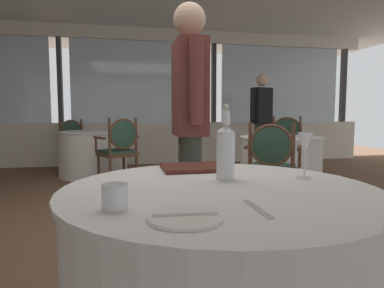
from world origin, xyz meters
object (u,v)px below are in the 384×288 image
object	(u,v)px
side_plate	(185,217)
dining_chair_1_0	(120,146)
dining_chair_1_1	(73,139)
water_tumbler	(115,196)
diner_person_0	(261,115)
diner_person_1	(190,114)
dining_chair_0_0	(286,144)
menu_book	(192,168)
wine_glass	(305,145)
water_bottle	(226,150)
dining_chair_0_1	(272,161)

from	to	relation	value
side_plate	dining_chair_1_0	bearing A→B (deg)	93.69
dining_chair_1_1	water_tumbler	bearing A→B (deg)	-17.03
diner_person_0	diner_person_1	world-z (taller)	diner_person_1
dining_chair_0_0	diner_person_1	bearing A→B (deg)	-8.51
water_tumbler	dining_chair_0_0	world-z (taller)	dining_chair_0_0
menu_book	diner_person_1	world-z (taller)	diner_person_1
dining_chair_0_0	water_tumbler	bearing A→B (deg)	-2.46
side_plate	diner_person_0	world-z (taller)	diner_person_0
dining_chair_0_0	dining_chair_1_0	xyz separation A→B (m)	(-2.48, 0.13, 0.00)
side_plate	dining_chair_1_0	world-z (taller)	dining_chair_1_0
side_plate	menu_book	xyz separation A→B (m)	(0.17, 0.76, 0.01)
side_plate	wine_glass	bearing A→B (deg)	36.55
water_bottle	diner_person_1	size ratio (longest dim) A/B	0.18
dining_chair_1_0	diner_person_1	xyz separation A→B (m)	(0.53, -2.47, 0.45)
side_plate	wine_glass	size ratio (longest dim) A/B	1.02
diner_person_1	dining_chair_0_0	bearing A→B (deg)	-130.04
menu_book	diner_person_1	bearing A→B (deg)	79.54
water_bottle	diner_person_0	world-z (taller)	diner_person_0
water_bottle	dining_chair_0_1	bearing A→B (deg)	59.28
dining_chair_1_0	dining_chair_1_1	bearing A→B (deg)	0.00
dining_chair_1_1	diner_person_0	size ratio (longest dim) A/B	0.53
dining_chair_0_1	dining_chair_1_1	xyz separation A→B (m)	(-2.40, 3.50, -0.00)
menu_book	diner_person_0	xyz separation A→B (m)	(2.05, 3.95, 0.25)
side_plate	dining_chair_0_0	bearing A→B (deg)	59.49
dining_chair_0_0	diner_person_1	xyz separation A→B (m)	(-1.94, -2.35, 0.45)
wine_glass	water_tumbler	distance (m)	0.85
water_bottle	dining_chair_0_1	distance (m)	1.97
dining_chair_1_0	diner_person_1	bearing A→B (deg)	165.32
wine_glass	dining_chair_0_0	world-z (taller)	dining_chair_0_0
menu_book	diner_person_0	size ratio (longest dim) A/B	0.17
side_plate	dining_chair_0_0	world-z (taller)	dining_chair_0_0
water_bottle	dining_chair_1_1	world-z (taller)	water_bottle
water_tumbler	dining_chair_1_1	size ratio (longest dim) A/B	0.08
side_plate	dining_chair_1_0	distance (m)	3.91
menu_book	dining_chair_1_0	world-z (taller)	dining_chair_1_0
dining_chair_0_1	dining_chair_1_0	size ratio (longest dim) A/B	0.96
dining_chair_0_0	dining_chair_1_1	xyz separation A→B (m)	(-3.37, 1.88, -0.02)
side_plate	dining_chair_1_1	bearing A→B (deg)	101.42
wine_glass	dining_chair_1_1	world-z (taller)	wine_glass
dining_chair_0_1	water_bottle	bearing A→B (deg)	-179.65
dining_chair_1_1	diner_person_0	distance (m)	3.52
water_bottle	wine_glass	xyz separation A→B (m)	(0.34, -0.05, 0.02)
menu_book	wine_glass	bearing A→B (deg)	-37.27
water_tumbler	diner_person_1	world-z (taller)	diner_person_1
side_plate	diner_person_0	size ratio (longest dim) A/B	0.12
side_plate	water_tumbler	xyz separation A→B (m)	(-0.18, 0.14, 0.03)
water_bottle	menu_book	xyz separation A→B (m)	(-0.09, 0.27, -0.12)
dining_chair_1_0	diner_person_0	bearing A→B (deg)	-98.78
diner_person_0	diner_person_1	bearing A→B (deg)	-53.37
side_plate	water_tumbler	size ratio (longest dim) A/B	2.66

